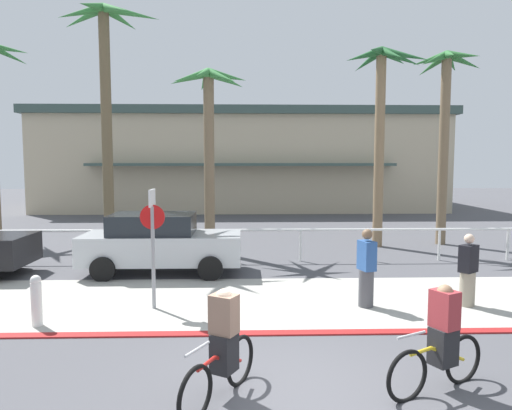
% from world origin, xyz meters
% --- Properties ---
extents(ground_plane, '(80.00, 80.00, 0.00)m').
position_xyz_m(ground_plane, '(0.00, 10.00, 0.00)').
color(ground_plane, '#4C4C51').
extents(sidewalk_strip, '(44.00, 4.00, 0.02)m').
position_xyz_m(sidewalk_strip, '(0.00, 4.20, 0.01)').
color(sidewalk_strip, '#ADAAA0').
rests_on(sidewalk_strip, ground).
extents(curb_paint, '(44.00, 0.24, 0.03)m').
position_xyz_m(curb_paint, '(0.00, 2.20, 0.01)').
color(curb_paint, maroon).
rests_on(curb_paint, ground).
extents(building_backdrop, '(26.29, 12.60, 6.50)m').
position_xyz_m(building_backdrop, '(-0.76, 27.59, 3.27)').
color(building_backdrop, '#BCAD8E').
rests_on(building_backdrop, ground).
extents(rail_fence, '(20.09, 0.08, 1.04)m').
position_xyz_m(rail_fence, '(0.00, 8.50, 0.83)').
color(rail_fence, white).
rests_on(rail_fence, ground).
extents(stop_sign_bike_lane, '(0.52, 0.56, 2.56)m').
position_xyz_m(stop_sign_bike_lane, '(-2.61, 3.73, 1.68)').
color(stop_sign_bike_lane, gray).
rests_on(stop_sign_bike_lane, ground).
extents(bollard_1, '(0.20, 0.20, 1.00)m').
position_xyz_m(bollard_1, '(-4.64, 2.71, 0.52)').
color(bollard_1, white).
rests_on(bollard_1, ground).
extents(palm_tree_1, '(3.54, 2.87, 8.42)m').
position_xyz_m(palm_tree_1, '(-5.32, 10.18, 6.17)').
color(palm_tree_1, brown).
rests_on(palm_tree_1, ground).
extents(palm_tree_2, '(2.80, 3.14, 6.30)m').
position_xyz_m(palm_tree_2, '(-1.84, 10.15, 4.76)').
color(palm_tree_2, '#756047').
rests_on(palm_tree_2, ground).
extents(palm_tree_3, '(2.85, 2.92, 7.28)m').
position_xyz_m(palm_tree_3, '(4.34, 11.04, 5.57)').
color(palm_tree_3, '#846B4C').
rests_on(palm_tree_3, ground).
extents(palm_tree_4, '(2.58, 3.06, 7.25)m').
position_xyz_m(palm_tree_4, '(6.87, 11.51, 5.28)').
color(palm_tree_4, '#756047').
rests_on(palm_tree_4, ground).
extents(car_silver_1, '(4.40, 2.02, 1.69)m').
position_xyz_m(car_silver_1, '(-3.04, 7.01, 0.87)').
color(car_silver_1, '#B2B7BC').
rests_on(car_silver_1, ground).
extents(cyclist_yellow_0, '(1.65, 0.88, 1.50)m').
position_xyz_m(cyclist_yellow_0, '(1.98, 0.03, 0.69)').
color(cyclist_yellow_0, black).
rests_on(cyclist_yellow_0, ground).
extents(cyclist_red_1, '(0.94, 1.62, 1.50)m').
position_xyz_m(cyclist_red_1, '(-0.99, -0.12, 0.69)').
color(cyclist_red_1, black).
rests_on(cyclist_red_1, ground).
extents(pedestrian_0, '(0.48, 0.45, 1.60)m').
position_xyz_m(pedestrian_0, '(4.14, 3.70, 0.73)').
color(pedestrian_0, gray).
rests_on(pedestrian_0, ground).
extents(pedestrian_1, '(0.39, 0.46, 1.71)m').
position_xyz_m(pedestrian_1, '(1.94, 3.72, 0.79)').
color(pedestrian_1, '#4C4C51').
rests_on(pedestrian_1, ground).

